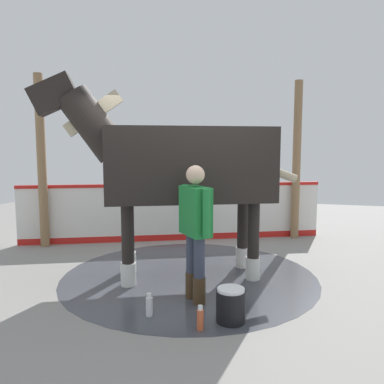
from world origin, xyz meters
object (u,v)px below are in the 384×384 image
(horse, at_px, (180,165))
(bottle_shampoo, at_px, (149,306))
(wash_bucket, at_px, (231,305))
(bottle_spray, at_px, (200,319))
(handler, at_px, (195,225))

(horse, height_order, bottle_shampoo, horse)
(wash_bucket, height_order, bottle_spray, wash_bucket)
(wash_bucket, bearing_deg, handler, 49.08)
(horse, xyz_separation_m, wash_bucket, (-1.23, -0.93, -1.40))
(horse, height_order, wash_bucket, horse)
(wash_bucket, relative_size, bottle_shampoo, 1.42)
(wash_bucket, bearing_deg, bottle_spray, 134.90)
(horse, bearing_deg, handler, 94.80)
(handler, bearing_deg, wash_bucket, -81.37)
(handler, distance_m, wash_bucket, 0.99)
(bottle_shampoo, height_order, bottle_spray, same)
(handler, relative_size, bottle_shampoo, 6.34)
(handler, bearing_deg, horse, 77.88)
(wash_bucket, xyz_separation_m, bottle_spray, (-0.26, 0.26, -0.06))
(handler, bearing_deg, bottle_shampoo, -165.38)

